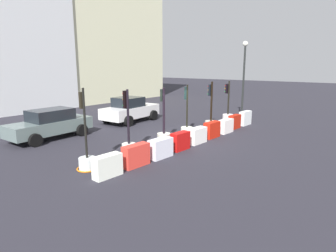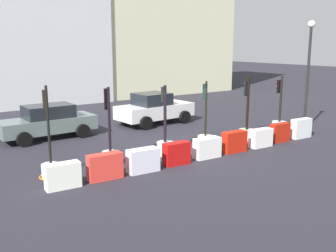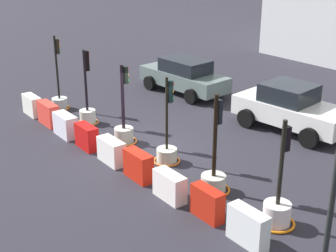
# 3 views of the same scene
# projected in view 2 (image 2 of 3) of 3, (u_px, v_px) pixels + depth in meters

# --- Properties ---
(ground_plane) EXTENTS (120.00, 120.00, 0.00)m
(ground_plane) POSITION_uv_depth(u_px,v_px,m) (189.00, 151.00, 15.99)
(ground_plane) COLOR #25242C
(traffic_light_0) EXTENTS (0.81, 0.81, 3.06)m
(traffic_light_0) POSITION_uv_depth(u_px,v_px,m) (51.00, 164.00, 12.82)
(traffic_light_0) COLOR silver
(traffic_light_0) RESTS_ON ground_plane
(traffic_light_1) EXTENTS (0.82, 0.82, 2.86)m
(traffic_light_1) POSITION_uv_depth(u_px,v_px,m) (110.00, 152.00, 14.04)
(traffic_light_1) COLOR silver
(traffic_light_1) RESTS_ON ground_plane
(traffic_light_2) EXTENTS (0.91, 0.91, 2.78)m
(traffic_light_2) POSITION_uv_depth(u_px,v_px,m) (165.00, 143.00, 15.39)
(traffic_light_2) COLOR #B9B6A8
(traffic_light_2) RESTS_ON ground_plane
(traffic_light_3) EXTENTS (0.87, 0.87, 2.81)m
(traffic_light_3) POSITION_uv_depth(u_px,v_px,m) (205.00, 137.00, 16.73)
(traffic_light_3) COLOR beige
(traffic_light_3) RESTS_ON ground_plane
(traffic_light_4) EXTENTS (0.98, 0.98, 2.88)m
(traffic_light_4) POSITION_uv_depth(u_px,v_px,m) (247.00, 130.00, 17.85)
(traffic_light_4) COLOR #B5B6A8
(traffic_light_4) RESTS_ON ground_plane
(traffic_light_5) EXTENTS (0.97, 0.97, 2.82)m
(traffic_light_5) POSITION_uv_depth(u_px,v_px,m) (279.00, 124.00, 19.11)
(traffic_light_5) COLOR silver
(traffic_light_5) RESTS_ON ground_plane
(construction_barrier_0) EXTENTS (1.09, 0.45, 0.80)m
(construction_barrier_0) POSITION_uv_depth(u_px,v_px,m) (63.00, 176.00, 11.84)
(construction_barrier_0) COLOR white
(construction_barrier_0) RESTS_ON ground_plane
(construction_barrier_1) EXTENTS (1.17, 0.46, 0.86)m
(construction_barrier_1) POSITION_uv_depth(u_px,v_px,m) (105.00, 167.00, 12.62)
(construction_barrier_1) COLOR red
(construction_barrier_1) RESTS_ON ground_plane
(construction_barrier_2) EXTENTS (1.13, 0.53, 0.82)m
(construction_barrier_2) POSITION_uv_depth(u_px,v_px,m) (143.00, 160.00, 13.36)
(construction_barrier_2) COLOR silver
(construction_barrier_2) RESTS_ON ground_plane
(construction_barrier_3) EXTENTS (1.01, 0.46, 0.83)m
(construction_barrier_3) POSITION_uv_depth(u_px,v_px,m) (176.00, 154.00, 14.17)
(construction_barrier_3) COLOR red
(construction_barrier_3) RESTS_ON ground_plane
(construction_barrier_4) EXTENTS (1.11, 0.50, 0.79)m
(construction_barrier_4) POSITION_uv_depth(u_px,v_px,m) (207.00, 148.00, 15.01)
(construction_barrier_4) COLOR white
(construction_barrier_4) RESTS_ON ground_plane
(construction_barrier_5) EXTENTS (1.07, 0.46, 0.86)m
(construction_barrier_5) POSITION_uv_depth(u_px,v_px,m) (234.00, 142.00, 15.80)
(construction_barrier_5) COLOR red
(construction_barrier_5) RESTS_ON ground_plane
(construction_barrier_6) EXTENTS (1.07, 0.47, 0.79)m
(construction_barrier_6) POSITION_uv_depth(u_px,v_px,m) (261.00, 138.00, 16.60)
(construction_barrier_6) COLOR white
(construction_barrier_6) RESTS_ON ground_plane
(construction_barrier_7) EXTENTS (0.99, 0.41, 0.85)m
(construction_barrier_7) POSITION_uv_depth(u_px,v_px,m) (280.00, 133.00, 17.45)
(construction_barrier_7) COLOR #AF1D0E
(construction_barrier_7) RESTS_ON ground_plane
(construction_barrier_8) EXTENTS (1.10, 0.43, 0.91)m
(construction_barrier_8) POSITION_uv_depth(u_px,v_px,m) (301.00, 128.00, 18.19)
(construction_barrier_8) COLOR silver
(construction_barrier_8) RESTS_ON ground_plane
(car_white_van) EXTENTS (4.41, 2.45, 1.72)m
(car_white_van) POSITION_uv_depth(u_px,v_px,m) (154.00, 109.00, 21.34)
(car_white_van) COLOR silver
(car_white_van) RESTS_ON ground_plane
(car_grey_saloon) EXTENTS (4.45, 2.13, 1.57)m
(car_grey_saloon) POSITION_uv_depth(u_px,v_px,m) (48.00, 122.00, 18.04)
(car_grey_saloon) COLOR slate
(car_grey_saloon) RESTS_ON ground_plane
(street_lamp_post) EXTENTS (0.36, 0.36, 5.45)m
(street_lamp_post) POSITION_uv_depth(u_px,v_px,m) (309.00, 61.00, 19.14)
(street_lamp_post) COLOR black
(street_lamp_post) RESTS_ON ground_plane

